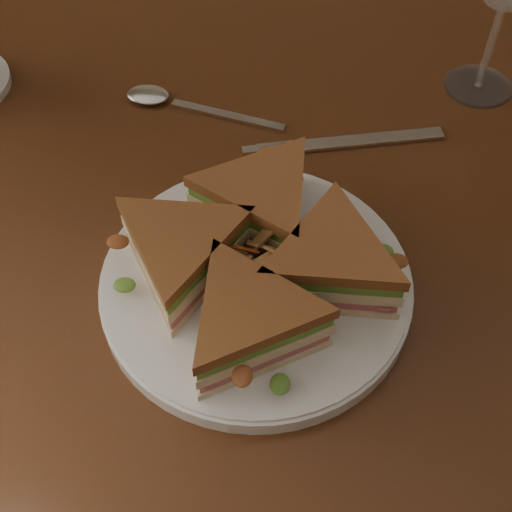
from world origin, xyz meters
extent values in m
plane|color=brown|center=(0.00, 0.00, 0.00)|extent=(6.00, 6.00, 0.00)
cube|color=#34190C|center=(0.00, 0.00, 0.73)|extent=(1.20, 0.80, 0.04)
cylinder|color=white|center=(-0.01, -0.10, 0.76)|extent=(0.28, 0.28, 0.02)
cube|color=silver|center=(-0.07, 0.12, 0.75)|extent=(0.13, 0.03, 0.00)
ellipsoid|color=silver|center=(-0.17, 0.14, 0.76)|extent=(0.05, 0.03, 0.01)
cube|color=silver|center=(0.06, 0.10, 0.75)|extent=(0.20, 0.07, 0.00)
cube|color=silver|center=(-0.02, 0.08, 0.75)|extent=(0.05, 0.02, 0.00)
cylinder|color=white|center=(0.20, 0.22, 0.75)|extent=(0.07, 0.07, 0.00)
cylinder|color=white|center=(0.20, 0.22, 0.81)|extent=(0.01, 0.01, 0.11)
camera|label=1|loc=(0.05, -0.46, 1.27)|focal=50.00mm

